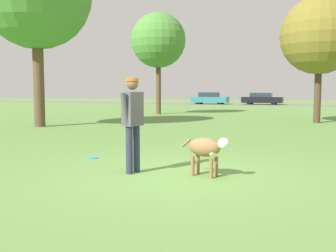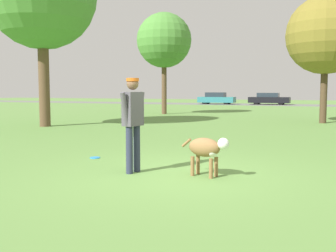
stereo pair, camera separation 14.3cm
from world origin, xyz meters
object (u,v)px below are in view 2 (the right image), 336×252
person (133,117)px  parked_car_teal (216,98)px  frisbee (95,158)px  tree_far_left (164,41)px  tree_mid_center (326,35)px  dog (207,149)px  parked_car_black (269,99)px

person → parked_car_teal: size_ratio=0.43×
parked_car_teal → frisbee: bearing=-80.4°
parked_car_teal → tree_far_left: bearing=-86.1°
tree_mid_center → frisbee: bearing=-110.7°
dog → tree_far_left: tree_far_left is taller
frisbee → tree_mid_center: bearing=69.3°
dog → frisbee: dog is taller
tree_mid_center → parked_car_teal: tree_mid_center is taller
dog → parked_car_black: parked_car_black is taller
dog → parked_car_teal: parked_car_teal is taller
frisbee → tree_far_left: 17.72m
tree_mid_center → person: bearing=-103.1°
dog → parked_car_teal: 37.96m
dog → tree_far_left: size_ratio=0.15×
dog → parked_car_black: (-4.09, 37.27, 0.13)m
person → parked_car_black: (-2.71, 37.47, -0.42)m
tree_mid_center → parked_car_black: 24.89m
dog → person: bearing=-158.2°
parked_car_black → tree_far_left: bearing=-100.6°
person → parked_car_black: person is taller
dog → parked_car_teal: (-9.84, 36.66, 0.14)m
tree_mid_center → parked_car_black: size_ratio=1.37×
dog → parked_car_teal: bearing=118.5°
frisbee → person: bearing=-35.1°
tree_mid_center → tree_far_left: tree_far_left is taller
person → tree_far_left: bearing=32.5°
tree_mid_center → parked_car_black: tree_mid_center is taller
parked_car_teal → person: bearing=-78.4°
dog → tree_far_left: 19.44m
frisbee → tree_far_left: tree_far_left is taller
dog → frisbee: (-2.93, 0.89, -0.50)m
dog → parked_car_black: size_ratio=0.22×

